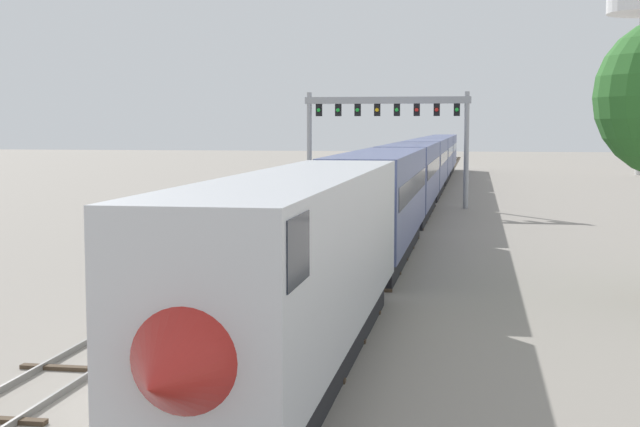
# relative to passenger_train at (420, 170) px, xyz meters

# --- Properties ---
(ground_plane) EXTENTS (400.00, 400.00, 0.00)m
(ground_plane) POSITION_rel_passenger_train_xyz_m (-2.00, -52.06, -2.61)
(ground_plane) COLOR gray
(track_main) EXTENTS (2.60, 200.00, 0.16)m
(track_main) POSITION_rel_passenger_train_xyz_m (0.00, 7.94, -2.54)
(track_main) COLOR slate
(track_main) RESTS_ON ground
(track_near) EXTENTS (2.60, 160.00, 0.16)m
(track_near) POSITION_rel_passenger_train_xyz_m (-5.50, -12.06, -2.54)
(track_near) COLOR slate
(track_near) RESTS_ON ground
(passenger_train) EXTENTS (3.04, 116.87, 4.80)m
(passenger_train) POSITION_rel_passenger_train_xyz_m (0.00, 0.00, 0.00)
(passenger_train) COLOR silver
(passenger_train) RESTS_ON ground
(signal_gantry) EXTENTS (12.10, 0.49, 8.43)m
(signal_gantry) POSITION_rel_passenger_train_xyz_m (-2.25, -3.50, 3.65)
(signal_gantry) COLOR #999BA0
(signal_gantry) RESTS_ON ground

